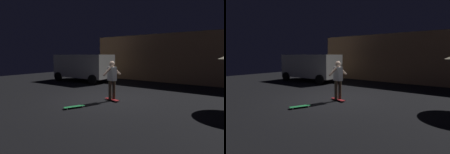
# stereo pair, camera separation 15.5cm
# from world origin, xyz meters

# --- Properties ---
(ground_plane) EXTENTS (28.00, 28.00, 0.00)m
(ground_plane) POSITION_xyz_m (0.00, 0.00, 0.00)
(ground_plane) COLOR black
(low_building) EXTENTS (11.79, 3.78, 3.55)m
(low_building) POSITION_xyz_m (-0.17, 8.62, 1.77)
(low_building) COLOR #AD7F56
(low_building) RESTS_ON ground_plane
(parked_van) EXTENTS (4.67, 2.34, 2.03)m
(parked_van) POSITION_xyz_m (-5.31, 3.82, 1.16)
(parked_van) COLOR silver
(parked_van) RESTS_ON ground_plane
(skateboard_ridden) EXTENTS (0.80, 0.37, 0.07)m
(skateboard_ridden) POSITION_xyz_m (0.32, -0.07, 0.06)
(skateboard_ridden) COLOR #AD1E23
(skateboard_ridden) RESTS_ON ground_plane
(skateboard_spare) EXTENTS (0.49, 0.80, 0.07)m
(skateboard_spare) POSITION_xyz_m (-0.13, -1.87, 0.06)
(skateboard_spare) COLOR green
(skateboard_spare) RESTS_ON ground_plane
(skater) EXTENTS (0.42, 0.98, 1.67)m
(skater) POSITION_xyz_m (0.32, -0.07, 1.04)
(skater) COLOR brown
(skater) RESTS_ON skateboard_ridden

